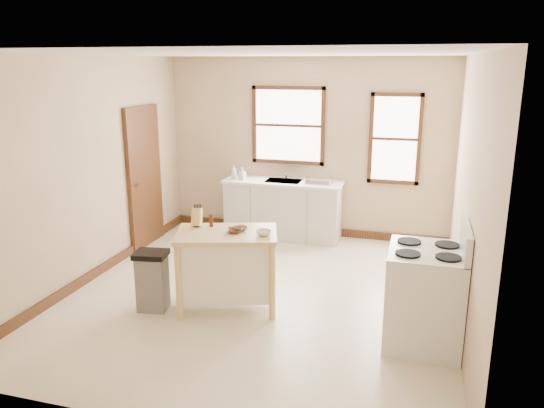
{
  "coord_description": "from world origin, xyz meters",
  "views": [
    {
      "loc": [
        1.77,
        -5.62,
        2.7
      ],
      "look_at": [
        0.03,
        0.4,
        1.03
      ],
      "focal_mm": 35.0,
      "sensor_mm": 36.0,
      "label": 1
    }
  ],
  "objects": [
    {
      "name": "gas_stove",
      "position": [
        1.88,
        -0.63,
        0.62
      ],
      "size": [
        0.78,
        0.8,
        1.24
      ],
      "primitive_type": null,
      "color": "white",
      "rests_on": "ground"
    },
    {
      "name": "floor",
      "position": [
        0.0,
        0.0,
        0.0
      ],
      "size": [
        5.0,
        5.0,
        0.0
      ],
      "primitive_type": "plane",
      "color": "beige",
      "rests_on": "ground"
    },
    {
      "name": "kitchen_island",
      "position": [
        -0.25,
        -0.43,
        0.45
      ],
      "size": [
        1.26,
        0.99,
        0.9
      ],
      "primitive_type": null,
      "rotation": [
        0.0,
        0.0,
        0.29
      ],
      "color": "#D2B77B",
      "rests_on": "ground"
    },
    {
      "name": "bowl_a",
      "position": [
        -0.16,
        -0.41,
        0.92
      ],
      "size": [
        0.22,
        0.22,
        0.04
      ],
      "primitive_type": "imported",
      "rotation": [
        0.0,
        0.0,
        0.34
      ],
      "color": "brown",
      "rests_on": "kitchen_island"
    },
    {
      "name": "wall_right",
      "position": [
        2.25,
        0.0,
        1.4
      ],
      "size": [
        0.04,
        5.0,
        2.8
      ],
      "primitive_type": "cube",
      "color": "tan",
      "rests_on": "ground"
    },
    {
      "name": "soap_bottle_b",
      "position": [
        -0.94,
        2.11,
        1.02
      ],
      "size": [
        0.11,
        0.11,
        0.19
      ],
      "primitive_type": "imported",
      "rotation": [
        0.0,
        0.0,
        -0.36
      ],
      "color": "#B2B2B2",
      "rests_on": "sink_counter"
    },
    {
      "name": "ceiling",
      "position": [
        0.0,
        0.0,
        2.8
      ],
      "size": [
        5.0,
        5.0,
        0.0
      ],
      "primitive_type": "plane",
      "rotation": [
        3.14,
        0.0,
        0.0
      ],
      "color": "white",
      "rests_on": "ground"
    },
    {
      "name": "door_left",
      "position": [
        -2.21,
        1.3,
        1.05
      ],
      "size": [
        0.06,
        0.9,
        2.1
      ],
      "primitive_type": "cube",
      "color": "#391C0F",
      "rests_on": "ground"
    },
    {
      "name": "bowl_c",
      "position": [
        0.17,
        -0.41,
        0.93
      ],
      "size": [
        0.19,
        0.19,
        0.05
      ],
      "primitive_type": "imported",
      "rotation": [
        0.0,
        0.0,
        0.12
      ],
      "color": "silver",
      "rests_on": "kitchen_island"
    },
    {
      "name": "dish_rack",
      "position": [
        0.27,
        2.14,
        0.97
      ],
      "size": [
        0.45,
        0.38,
        0.1
      ],
      "primitive_type": null,
      "rotation": [
        0.0,
        0.0,
        0.26
      ],
      "color": "silver",
      "rests_on": "sink_counter"
    },
    {
      "name": "trash_bin",
      "position": [
        -1.04,
        -0.7,
        0.34
      ],
      "size": [
        0.4,
        0.35,
        0.69
      ],
      "primitive_type": null,
      "rotation": [
        0.0,
        0.0,
        0.16
      ],
      "color": "gray",
      "rests_on": "ground"
    },
    {
      "name": "sink_counter",
      "position": [
        -0.3,
        2.2,
        0.46
      ],
      "size": [
        1.86,
        0.62,
        0.92
      ],
      "primitive_type": null,
      "color": "beige",
      "rests_on": "ground"
    },
    {
      "name": "wall_left",
      "position": [
        -2.25,
        0.0,
        1.4
      ],
      "size": [
        0.04,
        5.0,
        2.8
      ],
      "primitive_type": "cube",
      "color": "tan",
      "rests_on": "ground"
    },
    {
      "name": "window_main",
      "position": [
        -0.3,
        2.48,
        1.75
      ],
      "size": [
        1.17,
        0.06,
        1.22
      ],
      "primitive_type": null,
      "color": "#391C0F",
      "rests_on": "wall_back"
    },
    {
      "name": "bowl_b",
      "position": [
        -0.13,
        -0.31,
        0.92
      ],
      "size": [
        0.22,
        0.22,
        0.04
      ],
      "primitive_type": "imported",
      "rotation": [
        0.0,
        0.0,
        0.78
      ],
      "color": "brown",
      "rests_on": "kitchen_island"
    },
    {
      "name": "pepper_grinder",
      "position": [
        -0.49,
        -0.28,
        0.97
      ],
      "size": [
        0.06,
        0.06,
        0.15
      ],
      "primitive_type": "cylinder",
      "rotation": [
        0.0,
        0.0,
        0.47
      ],
      "color": "#422112",
      "rests_on": "kitchen_island"
    },
    {
      "name": "baseboard_back",
      "position": [
        0.0,
        2.47,
        0.06
      ],
      "size": [
        4.5,
        0.04,
        0.12
      ],
      "primitive_type": "cube",
      "color": "#391C0F",
      "rests_on": "ground"
    },
    {
      "name": "knife_block",
      "position": [
        -0.65,
        -0.31,
        1.0
      ],
      "size": [
        0.11,
        0.11,
        0.2
      ],
      "primitive_type": null,
      "rotation": [
        0.0,
        0.0,
        0.09
      ],
      "color": "tan",
      "rests_on": "kitchen_island"
    },
    {
      "name": "soap_bottle_a",
      "position": [
        -1.09,
        2.12,
        1.03
      ],
      "size": [
        0.11,
        0.11,
        0.22
      ],
      "primitive_type": "imported",
      "rotation": [
        0.0,
        0.0,
        0.43
      ],
      "color": "#B2B2B2",
      "rests_on": "sink_counter"
    },
    {
      "name": "window_side",
      "position": [
        1.35,
        2.48,
        1.6
      ],
      "size": [
        0.77,
        0.06,
        1.37
      ],
      "primitive_type": null,
      "color": "#391C0F",
      "rests_on": "wall_back"
    },
    {
      "name": "faucet",
      "position": [
        -0.3,
        2.38,
        1.03
      ],
      "size": [
        0.03,
        0.03,
        0.22
      ],
      "primitive_type": "cylinder",
      "color": "silver",
      "rests_on": "sink_counter"
    },
    {
      "name": "baseboard_left",
      "position": [
        -2.22,
        0.0,
        0.06
      ],
      "size": [
        0.04,
        5.0,
        0.12
      ],
      "primitive_type": "cube",
      "color": "#391C0F",
      "rests_on": "ground"
    },
    {
      "name": "wall_back",
      "position": [
        0.0,
        2.5,
        1.4
      ],
      "size": [
        4.5,
        0.04,
        2.8
      ],
      "primitive_type": "cube",
      "color": "tan",
      "rests_on": "ground"
    }
  ]
}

